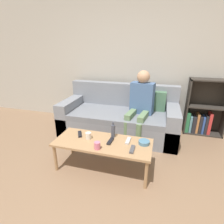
# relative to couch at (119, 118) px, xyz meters

# --- Properties ---
(ground_plane) EXTENTS (22.00, 22.00, 0.00)m
(ground_plane) POSITION_rel_couch_xyz_m (0.11, -1.85, -0.30)
(ground_plane) COLOR #84664C
(wall_back) EXTENTS (12.00, 0.06, 2.60)m
(wall_back) POSITION_rel_couch_xyz_m (0.11, 0.57, 1.00)
(wall_back) COLOR #B7B2A8
(wall_back) RESTS_ON ground_plane
(couch) EXTENTS (2.13, 0.94, 0.90)m
(couch) POSITION_rel_couch_xyz_m (0.00, 0.00, 0.00)
(couch) COLOR gray
(couch) RESTS_ON ground_plane
(bookshelf) EXTENTS (0.69, 0.28, 1.05)m
(bookshelf) POSITION_rel_couch_xyz_m (1.51, 0.42, 0.10)
(bookshelf) COLOR #332D28
(bookshelf) RESTS_ON ground_plane
(coffee_table) EXTENTS (1.28, 0.52, 0.41)m
(coffee_table) POSITION_rel_couch_xyz_m (0.04, -1.11, 0.08)
(coffee_table) COLOR #A87F56
(coffee_table) RESTS_ON ground_plane
(person_adult) EXTENTS (0.45, 0.69, 1.21)m
(person_adult) POSITION_rel_couch_xyz_m (0.40, -0.08, 0.41)
(person_adult) COLOR #66845B
(person_adult) RESTS_ON ground_plane
(cup_near) EXTENTS (0.08, 0.08, 0.09)m
(cup_near) POSITION_rel_couch_xyz_m (0.03, -1.28, 0.16)
(cup_near) COLOR pink
(cup_near) RESTS_ON coffee_table
(cup_far) EXTENTS (0.08, 0.08, 0.09)m
(cup_far) POSITION_rel_couch_xyz_m (-0.17, -1.08, 0.16)
(cup_far) COLOR silver
(cup_far) RESTS_ON coffee_table
(tv_remote_0) EXTENTS (0.06, 0.17, 0.02)m
(tv_remote_0) POSITION_rel_couch_xyz_m (0.14, -1.08, 0.13)
(tv_remote_0) COLOR black
(tv_remote_0) RESTS_ON coffee_table
(tv_remote_1) EXTENTS (0.05, 0.17, 0.02)m
(tv_remote_1) POSITION_rel_couch_xyz_m (0.45, -1.19, 0.13)
(tv_remote_1) COLOR #47474C
(tv_remote_1) RESTS_ON coffee_table
(tv_remote_2) EXTENTS (0.12, 0.17, 0.02)m
(tv_remote_2) POSITION_rel_couch_xyz_m (-0.33, -1.02, 0.13)
(tv_remote_2) COLOR black
(tv_remote_2) RESTS_ON coffee_table
(tv_remote_3) EXTENTS (0.05, 0.17, 0.02)m
(tv_remote_3) POSITION_rel_couch_xyz_m (0.36, -1.01, 0.13)
(tv_remote_3) COLOR #B7B7BC
(tv_remote_3) RESTS_ON coffee_table
(snack_bowl) EXTENTS (0.14, 0.14, 0.05)m
(snack_bowl) POSITION_rel_couch_xyz_m (0.57, -1.01, 0.14)
(snack_bowl) COLOR teal
(snack_bowl) RESTS_ON coffee_table
(bottle) EXTENTS (0.06, 0.06, 0.22)m
(bottle) POSITION_rel_couch_xyz_m (0.14, -0.95, 0.21)
(bottle) COLOR #424756
(bottle) RESTS_ON coffee_table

